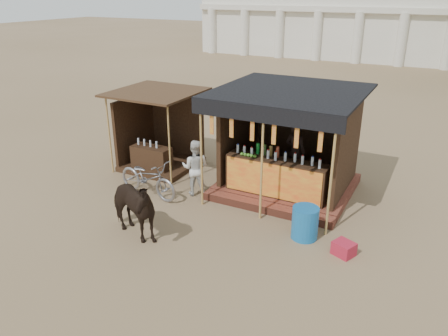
% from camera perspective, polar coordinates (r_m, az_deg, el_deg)
% --- Properties ---
extents(ground, '(120.00, 120.00, 0.00)m').
position_cam_1_polar(ground, '(9.81, -4.37, -9.15)').
color(ground, '#846B4C').
rests_on(ground, ground).
extents(main_stall, '(3.60, 3.61, 2.78)m').
position_cam_1_polar(main_stall, '(11.72, 8.36, 1.71)').
color(main_stall, brown).
rests_on(main_stall, ground).
extents(secondary_stall, '(2.40, 2.40, 2.38)m').
position_cam_1_polar(secondary_stall, '(13.52, -8.77, 3.74)').
color(secondary_stall, '#3B2615').
rests_on(secondary_stall, ground).
extents(cow, '(1.86, 1.23, 1.45)m').
position_cam_1_polar(cow, '(9.71, -12.17, -5.08)').
color(cow, black).
rests_on(cow, ground).
extents(motorbike, '(2.00, 0.94, 1.01)m').
position_cam_1_polar(motorbike, '(11.66, -9.94, -1.26)').
color(motorbike, gray).
rests_on(motorbike, ground).
extents(bystander, '(0.87, 0.75, 1.52)m').
position_cam_1_polar(bystander, '(11.48, -3.74, 0.03)').
color(bystander, silver).
rests_on(bystander, ground).
extents(blue_barrel, '(0.77, 0.77, 0.74)m').
position_cam_1_polar(blue_barrel, '(9.79, 10.53, -7.06)').
color(blue_barrel, '#1562A3').
rests_on(blue_barrel, ground).
extents(red_crate, '(0.52, 0.49, 0.29)m').
position_cam_1_polar(red_crate, '(9.49, 15.38, -10.12)').
color(red_crate, '#A51B2F').
rests_on(red_crate, ground).
extents(cooler, '(0.73, 0.59, 0.46)m').
position_cam_1_polar(cooler, '(11.13, 11.04, -4.09)').
color(cooler, '#186F2E').
rests_on(cooler, ground).
extents(background_building, '(26.00, 7.45, 8.18)m').
position_cam_1_polar(background_building, '(37.58, 18.59, 19.63)').
color(background_building, silver).
rests_on(background_building, ground).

